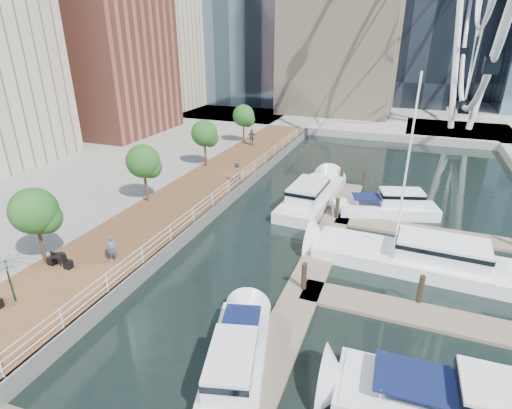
% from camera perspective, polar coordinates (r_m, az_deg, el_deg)
% --- Properties ---
extents(ground, '(520.00, 520.00, 0.00)m').
position_cam_1_polar(ground, '(18.27, -10.41, -23.81)').
color(ground, black).
rests_on(ground, ground).
extents(boardwalk, '(6.00, 60.00, 1.00)m').
position_cam_1_polar(boardwalk, '(32.65, -10.69, -0.26)').
color(boardwalk, brown).
rests_on(boardwalk, ground).
extents(seawall, '(0.25, 60.00, 1.00)m').
position_cam_1_polar(seawall, '(31.27, -5.98, -1.04)').
color(seawall, '#595954').
rests_on(seawall, ground).
extents(land_far, '(200.00, 114.00, 1.00)m').
position_cam_1_polar(land_far, '(113.28, 17.86, 15.63)').
color(land_far, gray).
rests_on(land_far, ground).
extents(pier, '(14.00, 12.00, 1.00)m').
position_cam_1_polar(pier, '(63.98, 26.98, 9.17)').
color(pier, gray).
rests_on(pier, ground).
extents(railing, '(0.10, 60.00, 1.05)m').
position_cam_1_polar(railing, '(30.91, -6.22, 0.72)').
color(railing, white).
rests_on(railing, boardwalk).
extents(floating_docks, '(16.00, 34.00, 2.60)m').
position_cam_1_polar(floating_docks, '(23.99, 19.79, -10.52)').
color(floating_docks, '#6D6051').
rests_on(floating_docks, ground).
extents(midrise_condos, '(19.00, 67.00, 28.00)m').
position_cam_1_polar(midrise_condos, '(55.15, -28.71, 20.73)').
color(midrise_condos, '#BCAD8E').
rests_on(midrise_condos, ground).
extents(street_trees, '(2.60, 42.60, 4.60)m').
position_cam_1_polar(street_trees, '(31.90, -15.83, 5.95)').
color(street_trees, '#3F2B1C').
rests_on(street_trees, ground).
extents(pedestrian_near, '(0.70, 0.66, 1.61)m').
position_cam_1_polar(pedestrian_near, '(24.70, -19.89, -5.96)').
color(pedestrian_near, '#4D5667').
rests_on(pedestrian_near, boardwalk).
extents(pedestrian_mid, '(1.16, 1.22, 1.98)m').
position_cam_1_polar(pedestrian_mid, '(35.54, -2.86, 4.65)').
color(pedestrian_mid, '#8D6A62').
rests_on(pedestrian_mid, boardwalk).
extents(pedestrian_far, '(1.15, 0.49, 1.95)m').
position_cam_1_polar(pedestrian_far, '(48.15, -0.59, 9.61)').
color(pedestrian_far, '#373C45').
rests_on(pedestrian_far, boardwalk).
extents(moored_yachts, '(22.60, 34.37, 11.50)m').
position_cam_1_polar(moored_yachts, '(26.25, 20.56, -8.81)').
color(moored_yachts, white).
rests_on(moored_yachts, ground).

